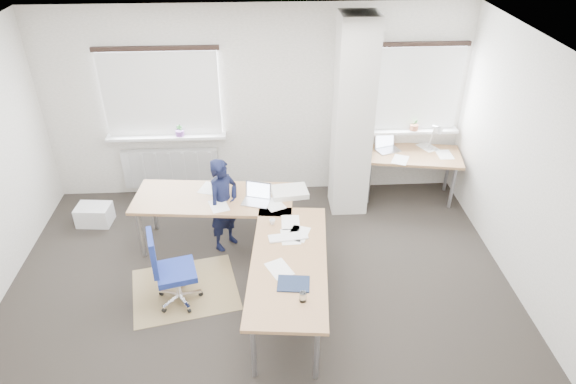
{
  "coord_description": "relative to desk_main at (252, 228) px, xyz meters",
  "views": [
    {
      "loc": [
        0.07,
        -4.36,
        4.21
      ],
      "look_at": [
        0.37,
        0.9,
        0.92
      ],
      "focal_mm": 32.0,
      "sensor_mm": 36.0,
      "label": 1
    }
  ],
  "objects": [
    {
      "name": "ground",
      "position": [
        0.07,
        -0.5,
        -0.69
      ],
      "size": [
        6.0,
        6.0,
        0.0
      ],
      "primitive_type": "plane",
      "color": "black",
      "rests_on": "ground"
    },
    {
      "name": "room_shell",
      "position": [
        0.26,
        -0.04,
        1.05
      ],
      "size": [
        6.04,
        5.04,
        2.82
      ],
      "color": "beige",
      "rests_on": "ground"
    },
    {
      "name": "floor_mat",
      "position": [
        -0.82,
        -0.25,
        -0.69
      ],
      "size": [
        1.39,
        1.25,
        0.01
      ],
      "primitive_type": "cube",
      "rotation": [
        0.0,
        0.0,
        0.21
      ],
      "color": "olive",
      "rests_on": "ground"
    },
    {
      "name": "white_crate",
      "position": [
        -2.23,
        1.2,
        -0.55
      ],
      "size": [
        0.49,
        0.36,
        0.28
      ],
      "primitive_type": "cube",
      "rotation": [
        0.0,
        0.0,
        -0.09
      ],
      "color": "white",
      "rests_on": "ground"
    },
    {
      "name": "desk_main",
      "position": [
        0.0,
        0.0,
        0.0
      ],
      "size": [
        2.41,
        2.82,
        0.96
      ],
      "rotation": [
        0.0,
        0.0,
        -0.1
      ],
      "color": "#915F3E",
      "rests_on": "ground"
    },
    {
      "name": "desk_side",
      "position": [
        2.32,
        1.66,
        -0.01
      ],
      "size": [
        1.5,
        0.93,
        1.22
      ],
      "rotation": [
        0.0,
        0.0,
        -0.17
      ],
      "color": "#915F3E",
      "rests_on": "ground"
    },
    {
      "name": "task_chair",
      "position": [
        -0.9,
        -0.43,
        -0.42
      ],
      "size": [
        0.54,
        0.53,
        0.97
      ],
      "rotation": [
        0.0,
        0.0,
        0.24
      ],
      "color": "navy",
      "rests_on": "ground"
    },
    {
      "name": "person",
      "position": [
        -0.36,
        0.6,
        -0.06
      ],
      "size": [
        0.53,
        0.55,
        1.27
      ],
      "primitive_type": "imported",
      "rotation": [
        0.0,
        0.0,
        0.87
      ],
      "color": "black",
      "rests_on": "ground"
    }
  ]
}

